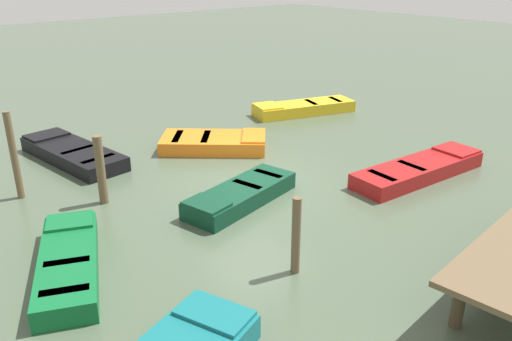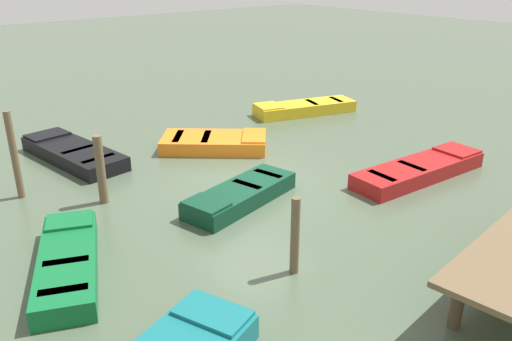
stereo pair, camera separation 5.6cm
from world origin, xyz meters
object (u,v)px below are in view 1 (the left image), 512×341
(rowboat_dark_green, at_px, (240,195))
(mooring_piling_far_right, at_px, (101,170))
(rowboat_orange, at_px, (215,142))
(mooring_piling_near_right, at_px, (296,236))
(rowboat_yellow, at_px, (303,108))
(rowboat_black, at_px, (72,153))
(mooring_piling_near_left, at_px, (14,156))
(rowboat_green, at_px, (69,262))
(rowboat_red, at_px, (419,169))

(rowboat_dark_green, relative_size, mooring_piling_far_right, 1.94)
(rowboat_orange, distance_m, rowboat_dark_green, 3.85)
(mooring_piling_near_right, bearing_deg, mooring_piling_far_right, -74.50)
(rowboat_yellow, distance_m, mooring_piling_far_right, 9.30)
(rowboat_orange, relative_size, rowboat_dark_green, 1.03)
(rowboat_black, height_order, mooring_piling_near_right, mooring_piling_near_right)
(rowboat_yellow, xyz_separation_m, rowboat_orange, (4.79, 1.05, 0.00))
(mooring_piling_near_left, bearing_deg, rowboat_yellow, -175.34)
(mooring_piling_near_right, xyz_separation_m, mooring_piling_near_left, (2.79, -6.54, 0.32))
(rowboat_yellow, distance_m, rowboat_dark_green, 7.93)
(rowboat_green, bearing_deg, mooring_piling_near_left, 18.39)
(mooring_piling_near_right, bearing_deg, mooring_piling_near_left, -66.93)
(rowboat_dark_green, xyz_separation_m, mooring_piling_near_left, (3.83, -3.64, 0.85))
(rowboat_yellow, height_order, rowboat_black, same)
(rowboat_red, xyz_separation_m, mooring_piling_near_right, (5.62, 1.13, 0.53))
(rowboat_green, distance_m, mooring_piling_near_right, 4.15)
(rowboat_black, bearing_deg, mooring_piling_near_left, 122.79)
(rowboat_yellow, bearing_deg, mooring_piling_far_right, 32.40)
(rowboat_black, bearing_deg, mooring_piling_far_right, 162.95)
(rowboat_dark_green, bearing_deg, rowboat_red, 146.41)
(rowboat_orange, bearing_deg, mooring_piling_near_right, -72.10)
(mooring_piling_near_right, distance_m, mooring_piling_far_right, 5.19)
(rowboat_dark_green, bearing_deg, mooring_piling_near_left, -55.99)
(rowboat_yellow, bearing_deg, mooring_piling_near_left, 22.13)
(rowboat_red, xyz_separation_m, rowboat_orange, (2.83, -5.21, 0.00))
(rowboat_green, xyz_separation_m, rowboat_orange, (-5.95, -3.70, 0.00))
(rowboat_green, relative_size, mooring_piling_far_right, 2.05)
(rowboat_yellow, xyz_separation_m, rowboat_dark_green, (6.54, 4.48, 0.00))
(rowboat_yellow, height_order, mooring_piling_far_right, mooring_piling_far_right)
(rowboat_green, xyz_separation_m, mooring_piling_near_right, (-3.16, 2.64, 0.53))
(rowboat_red, height_order, rowboat_orange, same)
(rowboat_yellow, relative_size, mooring_piling_far_right, 2.38)
(rowboat_orange, xyz_separation_m, mooring_piling_near_left, (5.57, -0.20, 0.85))
(mooring_piling_near_left, height_order, mooring_piling_far_right, mooring_piling_near_left)
(rowboat_green, height_order, mooring_piling_near_right, mooring_piling_near_right)
(rowboat_yellow, height_order, rowboat_green, same)
(rowboat_black, height_order, rowboat_dark_green, same)
(rowboat_green, xyz_separation_m, mooring_piling_far_right, (-1.78, -2.36, 0.61))
(mooring_piling_near_left, bearing_deg, mooring_piling_far_right, 132.19)
(rowboat_yellow, bearing_deg, rowboat_black, 12.07)
(rowboat_red, relative_size, mooring_piling_near_left, 1.94)
(mooring_piling_near_right, bearing_deg, rowboat_dark_green, -109.70)
(rowboat_red, bearing_deg, rowboat_green, 174.72)
(rowboat_black, height_order, rowboat_green, same)
(rowboat_orange, height_order, rowboat_dark_green, same)
(rowboat_red, relative_size, rowboat_orange, 1.26)
(rowboat_yellow, relative_size, rowboat_orange, 1.19)
(rowboat_green, bearing_deg, mooring_piling_near_right, -105.90)
(rowboat_yellow, xyz_separation_m, mooring_piling_near_left, (10.36, 0.84, 0.85))
(rowboat_orange, relative_size, mooring_piling_far_right, 2.00)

